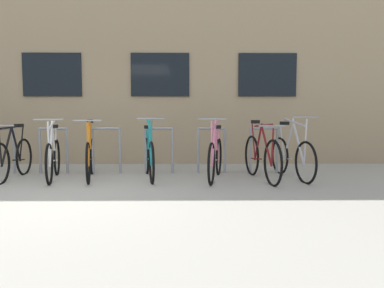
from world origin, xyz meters
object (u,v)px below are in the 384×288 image
bicycle_white (53,157)px  bicycle_maroon (261,156)px  bicycle_black (13,157)px  bicycle_teal (149,156)px  bicycle_pink (215,157)px  bicycle_silver (292,156)px  bicycle_orange (90,156)px

bicycle_white → bicycle_maroon: bearing=-1.5°
bicycle_black → bicycle_white: bicycle_white is taller
bicycle_teal → bicycle_pink: 1.17m
bicycle_silver → bicycle_pink: bearing=-176.4°
bicycle_pink → bicycle_white: (-2.81, 0.03, -0.01)m
bicycle_orange → bicycle_silver: (3.55, -0.04, 0.00)m
bicycle_maroon → bicycle_white: bearing=178.5°
bicycle_teal → bicycle_orange: bicycle_teal is taller
bicycle_teal → bicycle_white: (-1.64, -0.10, -0.01)m
bicycle_pink → bicycle_white: size_ratio=1.05×
bicycle_teal → bicycle_orange: bearing=180.0°
bicycle_orange → bicycle_maroon: size_ratio=0.94×
bicycle_orange → bicycle_black: bearing=-176.9°
bicycle_black → bicycle_silver: size_ratio=0.98×
bicycle_pink → bicycle_black: size_ratio=1.02×
bicycle_pink → bicycle_white: bicycle_pink is taller
bicycle_orange → bicycle_teal: bearing=-0.0°
bicycle_orange → bicycle_white: bicycle_white is taller
bicycle_pink → bicycle_maroon: bearing=-5.0°
bicycle_white → bicycle_black: bearing=177.7°
bicycle_teal → bicycle_black: 2.35m
bicycle_pink → bicycle_orange: bearing=176.7°
bicycle_pink → bicycle_black: bicycle_pink is taller
bicycle_pink → bicycle_white: bearing=179.5°
bicycle_black → bicycle_orange: bearing=3.1°
bicycle_teal → bicycle_silver: bearing=-0.9°
bicycle_orange → bicycle_silver: 3.55m
bicycle_silver → bicycle_white: bearing=-179.2°
bicycle_teal → bicycle_pink: bicycle_teal is taller
bicycle_pink → bicycle_black: bearing=179.1°
bicycle_orange → bicycle_pink: size_ratio=1.00×
bicycle_white → bicycle_maroon: size_ratio=0.90×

